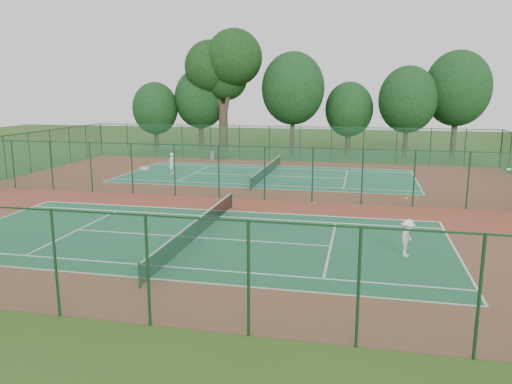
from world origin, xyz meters
TOP-DOWN VIEW (x-y plane):
  - ground at (0.00, 0.00)m, footprint 120.00×120.00m
  - red_pad at (0.00, 0.00)m, footprint 40.00×36.00m
  - court_near at (0.00, -9.00)m, footprint 23.77×10.97m
  - court_far at (0.00, 9.00)m, footprint 23.77×10.97m
  - fence_north at (0.00, 18.00)m, footprint 40.00×0.09m
  - fence_south at (0.00, -18.00)m, footprint 40.00×0.09m
  - fence_divider at (0.00, 0.00)m, footprint 40.00×0.09m
  - tennis_net_near at (0.00, -9.00)m, footprint 0.10×12.90m
  - tennis_net_far at (0.00, 9.00)m, footprint 0.10×12.90m
  - player_near at (9.66, -9.74)m, footprint 0.91×1.19m
  - player_far at (-8.08, 8.17)m, footprint 0.58×0.74m
  - trash_bin at (-7.30, 17.32)m, footprint 0.52×0.52m
  - bench at (-6.44, 17.43)m, footprint 1.34×0.59m
  - kit_bag at (-11.35, 9.88)m, footprint 0.74×0.38m
  - stray_ball_a at (7.31, -0.93)m, footprint 0.08×0.08m
  - stray_ball_b at (4.75, -0.26)m, footprint 0.07×0.07m
  - stray_ball_c at (-4.99, -0.36)m, footprint 0.07×0.07m
  - big_tree at (-7.75, 23.64)m, footprint 8.82×6.45m
  - evergreen_row at (0.50, 24.25)m, footprint 39.00×5.00m

SIDE VIEW (x-z plane):
  - ground at x=0.00m, z-range 0.00..0.00m
  - evergreen_row at x=0.50m, z-range -6.00..6.00m
  - red_pad at x=0.00m, z-range 0.00..0.01m
  - court_near at x=0.00m, z-range 0.01..0.02m
  - court_far at x=0.00m, z-range 0.01..0.02m
  - stray_ball_b at x=4.75m, z-range 0.01..0.08m
  - stray_ball_c at x=-4.99m, z-range 0.01..0.08m
  - stray_ball_a at x=7.31m, z-range 0.01..0.09m
  - kit_bag at x=-11.35m, z-range 0.01..0.27m
  - bench at x=-6.44m, z-range 0.02..0.82m
  - trash_bin at x=-7.30m, z-range 0.01..0.92m
  - tennis_net_near at x=0.00m, z-range 0.06..1.03m
  - tennis_net_far at x=0.00m, z-range 0.06..1.03m
  - player_near at x=9.66m, z-range 0.02..1.65m
  - player_far at x=-8.08m, z-range 0.02..1.83m
  - fence_north at x=0.00m, z-range 0.01..3.51m
  - fence_south at x=0.00m, z-range 0.01..3.51m
  - fence_divider at x=0.00m, z-range 0.01..3.51m
  - big_tree at x=-7.75m, z-range 2.82..16.36m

